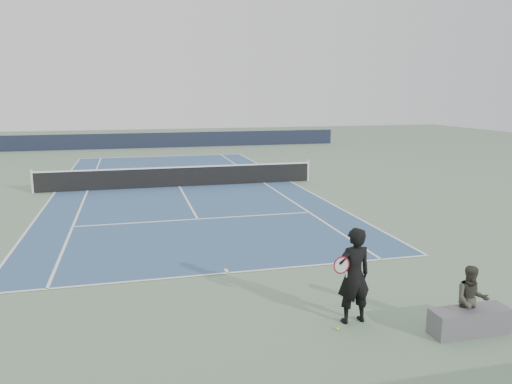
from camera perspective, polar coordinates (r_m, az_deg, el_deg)
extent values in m
plane|color=slate|center=(23.71, -8.75, 0.59)|extent=(80.00, 80.00, 0.00)
cube|color=#335279|center=(23.71, -8.75, 0.61)|extent=(10.97, 23.77, 0.01)
cylinder|color=silver|center=(23.90, -24.24, 1.12)|extent=(0.10, 0.10, 1.07)
cylinder|color=silver|center=(25.03, 5.96, 2.46)|extent=(0.10, 0.10, 1.07)
cube|color=black|center=(23.63, -8.78, 1.69)|extent=(12.80, 0.03, 0.90)
cube|color=white|center=(23.56, -8.81, 2.82)|extent=(12.80, 0.04, 0.06)
cube|color=black|center=(41.32, -11.21, 5.82)|extent=(30.00, 0.25, 1.20)
imported|color=black|center=(9.70, 11.11, -9.34)|extent=(0.74, 0.56, 1.87)
torus|color=maroon|center=(9.46, 9.75, -8.24)|extent=(0.34, 0.18, 0.36)
cylinder|color=white|center=(9.46, 9.75, -8.24)|extent=(0.29, 0.14, 0.32)
cylinder|color=white|center=(9.62, 10.28, -9.57)|extent=(0.08, 0.13, 0.27)
sphere|color=#BAE42E|center=(9.67, 9.32, -15.17)|extent=(0.06, 0.06, 0.06)
cube|color=#5B5A5F|center=(10.14, 23.20, -13.40)|extent=(1.53, 1.01, 0.47)
imported|color=#3A382E|center=(9.98, 23.38, -11.24)|extent=(0.75, 0.68, 1.25)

